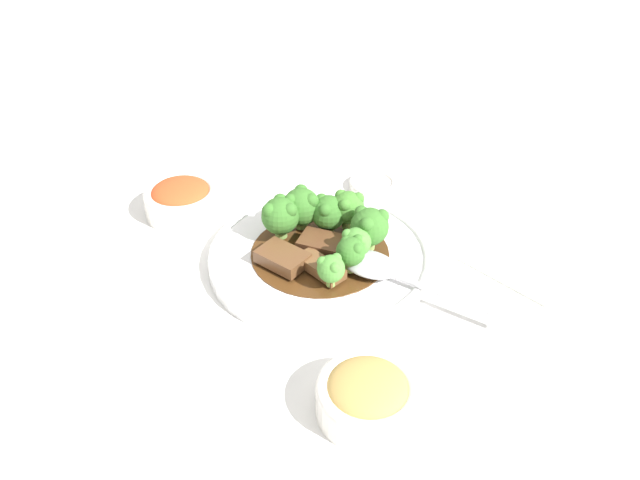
# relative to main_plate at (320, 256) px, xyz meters

# --- Properties ---
(ground_plane) EXTENTS (4.00, 4.00, 0.00)m
(ground_plane) POSITION_rel_main_plate_xyz_m (0.00, 0.00, -0.01)
(ground_plane) COLOR white
(main_plate) EXTENTS (0.28, 0.28, 0.02)m
(main_plate) POSITION_rel_main_plate_xyz_m (0.00, 0.00, 0.00)
(main_plate) COLOR white
(main_plate) RESTS_ON ground_plane
(beef_strip_0) EXTENTS (0.06, 0.03, 0.01)m
(beef_strip_0) POSITION_rel_main_plate_xyz_m (-0.03, 0.03, 0.02)
(beef_strip_0) COLOR brown
(beef_strip_0) RESTS_ON main_plate
(beef_strip_1) EXTENTS (0.08, 0.07, 0.02)m
(beef_strip_1) POSITION_rel_main_plate_xyz_m (-0.01, -0.01, 0.02)
(beef_strip_1) COLOR #56331E
(beef_strip_1) RESTS_ON main_plate
(beef_strip_2) EXTENTS (0.07, 0.05, 0.02)m
(beef_strip_2) POSITION_rel_main_plate_xyz_m (0.01, 0.05, 0.02)
(beef_strip_2) COLOR brown
(beef_strip_2) RESTS_ON main_plate
(broccoli_floret_0) EXTENTS (0.04, 0.04, 0.05)m
(broccoli_floret_0) POSITION_rel_main_plate_xyz_m (0.03, -0.04, 0.04)
(broccoli_floret_0) COLOR #7FA84C
(broccoli_floret_0) RESTS_ON main_plate
(broccoli_floret_1) EXTENTS (0.03, 0.03, 0.05)m
(broccoli_floret_1) POSITION_rel_main_plate_xyz_m (-0.05, -0.00, 0.04)
(broccoli_floret_1) COLOR #8EB756
(broccoli_floret_1) RESTS_ON main_plate
(broccoli_floret_2) EXTENTS (0.05, 0.05, 0.05)m
(broccoli_floret_2) POSITION_rel_main_plate_xyz_m (0.05, 0.02, 0.04)
(broccoli_floret_2) COLOR #7FA84C
(broccoli_floret_2) RESTS_ON main_plate
(broccoli_floret_3) EXTENTS (0.05, 0.05, 0.06)m
(broccoli_floret_3) POSITION_rel_main_plate_xyz_m (-0.04, -0.05, 0.04)
(broccoli_floret_3) COLOR #8EB756
(broccoli_floret_3) RESTS_ON main_plate
(broccoli_floret_4) EXTENTS (0.03, 0.03, 0.04)m
(broccoli_floret_4) POSITION_rel_main_plate_xyz_m (-0.06, 0.03, 0.03)
(broccoli_floret_4) COLOR #7FA84C
(broccoli_floret_4) RESTS_ON main_plate
(broccoli_floret_5) EXTENTS (0.05, 0.05, 0.06)m
(broccoli_floret_5) POSITION_rel_main_plate_xyz_m (0.05, -0.01, 0.04)
(broccoli_floret_5) COLOR #7FA84C
(broccoli_floret_5) RESTS_ON main_plate
(broccoli_floret_6) EXTENTS (0.04, 0.04, 0.05)m
(broccoli_floret_6) POSITION_rel_main_plate_xyz_m (0.01, -0.06, 0.04)
(broccoli_floret_6) COLOR #8EB756
(broccoli_floret_6) RESTS_ON main_plate
(broccoli_floret_7) EXTENTS (0.04, 0.04, 0.04)m
(broccoli_floret_7) POSITION_rel_main_plate_xyz_m (-0.04, -0.02, 0.04)
(broccoli_floret_7) COLOR #8EB756
(broccoli_floret_7) RESTS_ON main_plate
(serving_spoon) EXTENTS (0.20, 0.08, 0.01)m
(serving_spoon) POSITION_rel_main_plate_xyz_m (-0.08, -0.02, 0.02)
(serving_spoon) COLOR silver
(serving_spoon) RESTS_ON main_plate
(side_bowl_kimchi) EXTENTS (0.10, 0.10, 0.05)m
(side_bowl_kimchi) POSITION_rel_main_plate_xyz_m (0.21, 0.07, 0.01)
(side_bowl_kimchi) COLOR white
(side_bowl_kimchi) RESTS_ON ground_plane
(side_bowl_appetizer) EXTENTS (0.10, 0.10, 0.05)m
(side_bowl_appetizer) POSITION_rel_main_plate_xyz_m (-0.20, 0.12, 0.01)
(side_bowl_appetizer) COLOR white
(side_bowl_appetizer) RESTS_ON ground_plane
(sauce_dish) EXTENTS (0.07, 0.07, 0.01)m
(sauce_dish) POSITION_rel_main_plate_xyz_m (0.08, -0.17, -0.00)
(sauce_dish) COLOR white
(sauce_dish) RESTS_ON ground_plane
(paper_napkin) EXTENTS (0.14, 0.09, 0.01)m
(paper_napkin) POSITION_rel_main_plate_xyz_m (-0.16, -0.17, -0.01)
(paper_napkin) COLOR silver
(paper_napkin) RESTS_ON ground_plane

